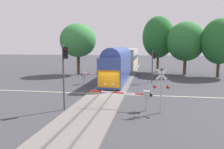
# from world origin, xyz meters

# --- Properties ---
(ground_plane) EXTENTS (220.00, 220.00, 0.00)m
(ground_plane) POSITION_xyz_m (0.00, 0.00, 0.00)
(ground_plane) COLOR #3D3D42
(road_centre_stripe) EXTENTS (44.00, 0.20, 0.01)m
(road_centre_stripe) POSITION_xyz_m (0.00, 0.00, 0.00)
(road_centre_stripe) COLOR beige
(road_centre_stripe) RESTS_ON ground
(railway_track) EXTENTS (4.40, 80.00, 0.32)m
(railway_track) POSITION_xyz_m (0.00, 0.00, 0.10)
(railway_track) COLOR slate
(railway_track) RESTS_ON ground
(commuter_train) EXTENTS (3.04, 42.66, 5.16)m
(commuter_train) POSITION_xyz_m (0.00, 20.64, 2.79)
(commuter_train) COLOR #384C93
(commuter_train) RESTS_ON railway_track
(crossing_gate_near) EXTENTS (5.71, 0.40, 1.80)m
(crossing_gate_near) POSITION_xyz_m (4.09, -6.25, 1.41)
(crossing_gate_near) COLOR #B7B7BC
(crossing_gate_near) RESTS_ON ground
(crossing_signal_mast) EXTENTS (1.36, 0.44, 3.92)m
(crossing_signal_mast) POSITION_xyz_m (5.93, -6.76, 2.40)
(crossing_signal_mast) COLOR #B2B2B7
(crossing_signal_mast) RESTS_ON ground
(crossing_gate_far) EXTENTS (5.14, 0.40, 1.88)m
(crossing_gate_far) POSITION_xyz_m (-4.21, 6.25, 1.43)
(crossing_gate_far) COLOR #B7B7BC
(crossing_gate_far) RESTS_ON ground
(traffic_signal_median) EXTENTS (0.53, 0.38, 5.93)m
(traffic_signal_median) POSITION_xyz_m (-2.47, -7.19, 3.96)
(traffic_signal_median) COLOR #4C4C51
(traffic_signal_median) RESTS_ON ground
(traffic_signal_far_side) EXTENTS (0.53, 0.38, 5.06)m
(traffic_signal_far_side) POSITION_xyz_m (5.53, 9.25, 3.39)
(traffic_signal_far_side) COLOR #4C4C51
(traffic_signal_far_side) RESTS_ON ground
(oak_behind_train) EXTENTS (7.08, 7.08, 10.10)m
(oak_behind_train) POSITION_xyz_m (-9.02, 16.76, 6.79)
(oak_behind_train) COLOR #4C3828
(oak_behind_train) RESTS_ON ground
(elm_centre_background) EXTENTS (6.77, 6.77, 12.00)m
(elm_centre_background) POSITION_xyz_m (6.74, 23.35, 7.56)
(elm_centre_background) COLOR brown
(elm_centre_background) RESTS_ON ground
(oak_far_right) EXTENTS (7.31, 7.31, 10.45)m
(oak_far_right) POSITION_xyz_m (11.91, 20.07, 6.58)
(oak_far_right) COLOR #4C3828
(oak_far_right) RESTS_ON ground
(maple_right_background) EXTENTS (6.50, 6.50, 10.62)m
(maple_right_background) POSITION_xyz_m (17.33, 17.24, 6.52)
(maple_right_background) COLOR #4C3828
(maple_right_background) RESTS_ON ground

